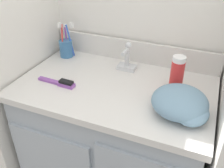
# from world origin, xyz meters

# --- Properties ---
(wall_back) EXTENTS (1.05, 0.08, 2.20)m
(wall_back) POSITION_xyz_m (0.00, 0.32, 1.10)
(wall_back) COLOR silver
(wall_back) RESTS_ON ground_plane
(wall_left) EXTENTS (0.08, 0.63, 2.20)m
(wall_left) POSITION_xyz_m (-0.49, 0.00, 1.10)
(wall_left) COLOR silver
(wall_left) RESTS_ON ground_plane
(vanity) EXTENTS (0.87, 0.56, 0.82)m
(vanity) POSITION_xyz_m (-0.00, -0.00, 0.43)
(vanity) COLOR #9EA8B2
(vanity) RESTS_ON ground_plane
(backsplash) EXTENTS (0.87, 0.02, 0.11)m
(backsplash) POSITION_xyz_m (0.00, 0.26, 0.88)
(backsplash) COLOR silver
(backsplash) RESTS_ON vanity
(sink_faucet) EXTENTS (0.09, 0.09, 0.14)m
(sink_faucet) POSITION_xyz_m (0.00, 0.16, 0.87)
(sink_faucet) COLOR silver
(sink_faucet) RESTS_ON vanity
(toothbrush_cup) EXTENTS (0.08, 0.07, 0.20)m
(toothbrush_cup) POSITION_xyz_m (-0.35, 0.18, 0.88)
(toothbrush_cup) COLOR teal
(toothbrush_cup) RESTS_ON vanity
(shaving_cream_can) EXTENTS (0.06, 0.06, 0.15)m
(shaving_cream_can) POSITION_xyz_m (0.26, 0.07, 0.90)
(shaving_cream_can) COLOR red
(shaving_cream_can) RESTS_ON vanity
(hairbrush) EXTENTS (0.19, 0.04, 0.03)m
(hairbrush) POSITION_xyz_m (-0.22, -0.09, 0.83)
(hairbrush) COLOR purple
(hairbrush) RESTS_ON vanity
(hand_towel) EXTENTS (0.21, 0.22, 0.09)m
(hand_towel) POSITION_xyz_m (0.31, -0.09, 0.87)
(hand_towel) COLOR #6B8EA8
(hand_towel) RESTS_ON vanity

